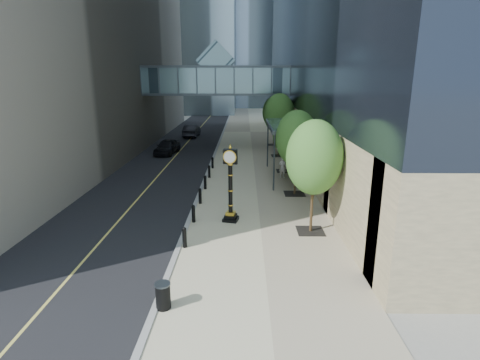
% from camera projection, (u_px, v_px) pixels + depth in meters
% --- Properties ---
extents(ground, '(320.00, 320.00, 0.00)m').
position_uv_depth(ground, '(241.00, 258.00, 16.81)').
color(ground, gray).
rests_on(ground, ground).
extents(road, '(8.00, 180.00, 0.02)m').
position_uv_depth(road, '(196.00, 132.00, 55.45)').
color(road, black).
rests_on(road, ground).
extents(sidewalk, '(8.00, 180.00, 0.06)m').
position_uv_depth(sidewalk, '(250.00, 132.00, 55.35)').
color(sidewalk, '#BBB390').
rests_on(sidewalk, ground).
extents(curb, '(0.25, 180.00, 0.07)m').
position_uv_depth(curb, '(223.00, 132.00, 55.40)').
color(curb, gray).
rests_on(curb, ground).
extents(distant_tower_c, '(22.00, 22.00, 65.00)m').
position_uv_depth(distant_tower_c, '(226.00, 0.00, 123.92)').
color(distant_tower_c, silver).
rests_on(distant_tower_c, ground).
extents(skywalk, '(17.00, 4.20, 5.80)m').
position_uv_depth(skywalk, '(217.00, 79.00, 41.79)').
color(skywalk, slate).
rests_on(skywalk, ground).
extents(entrance_canopy, '(3.00, 8.00, 4.38)m').
position_uv_depth(entrance_canopy, '(287.00, 126.00, 29.15)').
color(entrance_canopy, '#383F44').
rests_on(entrance_canopy, ground).
extents(bollard_row, '(0.20, 16.20, 0.90)m').
position_uv_depth(bollard_row, '(203.00, 189.00, 25.38)').
color(bollard_row, black).
rests_on(bollard_row, sidewalk).
extents(street_trees, '(3.06, 28.81, 6.29)m').
position_uv_depth(street_trees, '(286.00, 125.00, 31.32)').
color(street_trees, black).
rests_on(street_trees, sidewalk).
extents(street_clock, '(0.95, 0.95, 4.26)m').
position_uv_depth(street_clock, '(230.00, 189.00, 20.61)').
color(street_clock, black).
rests_on(street_clock, sidewalk).
extents(trash_bin, '(0.54, 0.54, 0.90)m').
position_uv_depth(trash_bin, '(163.00, 296.00, 13.00)').
color(trash_bin, black).
rests_on(trash_bin, sidewalk).
extents(pedestrian, '(0.74, 0.63, 1.71)m').
position_uv_depth(pedestrian, '(282.00, 167.00, 29.87)').
color(pedestrian, '#B8B2A9').
rests_on(pedestrian, sidewalk).
extents(car_near, '(2.40, 4.75, 1.55)m').
position_uv_depth(car_near, '(167.00, 147.00, 39.39)').
color(car_near, black).
rests_on(car_near, road).
extents(car_far, '(1.90, 4.97, 1.62)m').
position_uv_depth(car_far, '(192.00, 131.00, 50.90)').
color(car_far, black).
rests_on(car_far, road).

